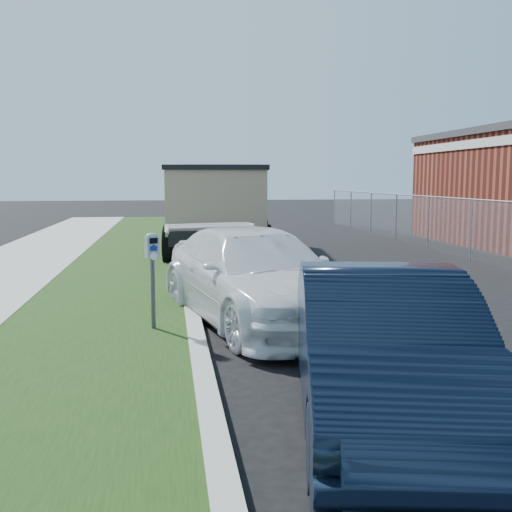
{
  "coord_description": "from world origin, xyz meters",
  "views": [
    {
      "loc": [
        -2.97,
        -9.71,
        2.39
      ],
      "look_at": [
        -1.4,
        1.0,
        1.0
      ],
      "focal_mm": 42.0,
      "sensor_mm": 36.0,
      "label": 1
    }
  ],
  "objects": [
    {
      "name": "streetside",
      "position": [
        -5.57,
        2.0,
        0.07
      ],
      "size": [
        6.12,
        50.0,
        0.15
      ],
      "color": "gray",
      "rests_on": "ground"
    },
    {
      "name": "chainlink_fence",
      "position": [
        6.0,
        7.0,
        1.26
      ],
      "size": [
        0.06,
        30.06,
        30.0
      ],
      "color": "slate",
      "rests_on": "ground"
    },
    {
      "name": "parking_meter",
      "position": [
        -3.22,
        -0.64,
        1.19
      ],
      "size": [
        0.24,
        0.2,
        1.46
      ],
      "rotation": [
        0.0,
        0.0,
        0.41
      ],
      "color": "#3F4247",
      "rests_on": "ground"
    },
    {
      "name": "dump_truck",
      "position": [
        -1.25,
        9.87,
        1.63
      ],
      "size": [
        3.73,
        7.69,
        2.9
      ],
      "rotation": [
        0.0,
        0.0,
        -0.12
      ],
      "color": "black",
      "rests_on": "ground"
    },
    {
      "name": "white_wagon",
      "position": [
        -1.53,
        0.2,
        0.77
      ],
      "size": [
        3.37,
        5.7,
        1.55
      ],
      "primitive_type": "imported",
      "rotation": [
        0.0,
        0.0,
        0.24
      ],
      "color": "white",
      "rests_on": "ground"
    },
    {
      "name": "ground",
      "position": [
        0.0,
        0.0,
        0.0
      ],
      "size": [
        120.0,
        120.0,
        0.0
      ],
      "primitive_type": "plane",
      "color": "black",
      "rests_on": "ground"
    },
    {
      "name": "navy_sedan",
      "position": [
        -0.92,
        -4.31,
        0.75
      ],
      "size": [
        2.43,
        4.79,
        1.51
      ],
      "primitive_type": "imported",
      "rotation": [
        0.0,
        0.0,
        -0.19
      ],
      "color": "black",
      "rests_on": "ground"
    }
  ]
}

